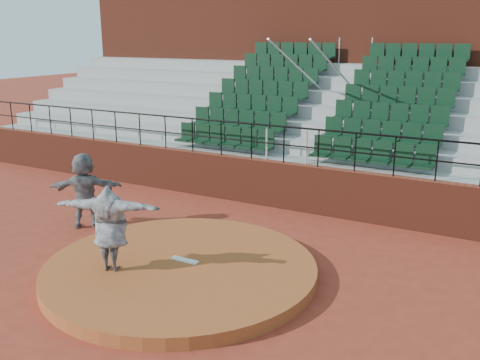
# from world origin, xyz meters

# --- Properties ---
(ground) EXTENTS (90.00, 90.00, 0.00)m
(ground) POSITION_xyz_m (0.00, 0.00, 0.00)
(ground) COLOR maroon
(ground) RESTS_ON ground
(pitchers_mound) EXTENTS (5.50, 5.50, 0.25)m
(pitchers_mound) POSITION_xyz_m (0.00, 0.00, 0.12)
(pitchers_mound) COLOR #A04E23
(pitchers_mound) RESTS_ON ground
(pitching_rubber) EXTENTS (0.60, 0.15, 0.03)m
(pitching_rubber) POSITION_xyz_m (0.00, 0.15, 0.27)
(pitching_rubber) COLOR white
(pitching_rubber) RESTS_ON pitchers_mound
(boundary_wall) EXTENTS (24.00, 0.30, 1.30)m
(boundary_wall) POSITION_xyz_m (0.00, 5.00, 0.65)
(boundary_wall) COLOR maroon
(boundary_wall) RESTS_ON ground
(wall_railing) EXTENTS (24.04, 0.05, 1.03)m
(wall_railing) POSITION_xyz_m (0.00, 5.00, 2.03)
(wall_railing) COLOR black
(wall_railing) RESTS_ON boundary_wall
(seating_deck) EXTENTS (24.00, 5.97, 4.63)m
(seating_deck) POSITION_xyz_m (0.00, 8.65, 1.44)
(seating_deck) COLOR gray
(seating_deck) RESTS_ON ground
(press_box_facade) EXTENTS (24.00, 3.00, 7.10)m
(press_box_facade) POSITION_xyz_m (0.00, 12.60, 3.55)
(press_box_facade) COLOR maroon
(press_box_facade) RESTS_ON ground
(pitcher) EXTENTS (2.18, 1.22, 1.71)m
(pitcher) POSITION_xyz_m (-1.03, -0.85, 1.11)
(pitcher) COLOR black
(pitcher) RESTS_ON pitchers_mound
(fielder) EXTENTS (1.81, 1.42, 1.92)m
(fielder) POSITION_xyz_m (-3.71, 1.19, 0.96)
(fielder) COLOR black
(fielder) RESTS_ON ground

